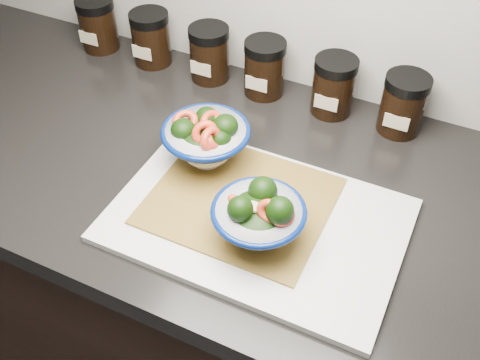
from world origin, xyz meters
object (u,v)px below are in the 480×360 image
at_px(spice_jar_b, 151,38).
at_px(spice_jar_e, 334,86).
at_px(cutting_board, 257,220).
at_px(spice_jar_a, 98,24).
at_px(bowl_right, 259,218).
at_px(bowl_left, 206,139).
at_px(spice_jar_d, 265,68).
at_px(spice_jar_c, 209,53).
at_px(spice_jar_f, 403,104).

distance_m(spice_jar_b, spice_jar_e, 0.40).
height_order(cutting_board, spice_jar_e, spice_jar_e).
relative_size(cutting_board, spice_jar_a, 3.98).
relative_size(cutting_board, spice_jar_b, 3.98).
relative_size(cutting_board, spice_jar_e, 3.98).
bearing_deg(bowl_right, bowl_left, 141.28).
relative_size(bowl_right, spice_jar_a, 1.24).
distance_m(cutting_board, spice_jar_d, 0.36).
relative_size(cutting_board, bowl_left, 3.00).
xyz_separation_m(spice_jar_c, spice_jar_d, (0.12, 0.00, 0.00)).
bearing_deg(spice_jar_c, spice_jar_e, 0.00).
height_order(spice_jar_b, spice_jar_e, same).
relative_size(spice_jar_a, spice_jar_c, 1.00).
xyz_separation_m(spice_jar_b, spice_jar_e, (0.40, 0.00, 0.00)).
distance_m(cutting_board, bowl_left, 0.16).
bearing_deg(spice_jar_f, spice_jar_b, 180.00).
relative_size(spice_jar_b, spice_jar_c, 1.00).
relative_size(bowl_left, spice_jar_e, 1.33).
distance_m(cutting_board, bowl_right, 0.07).
bearing_deg(spice_jar_b, spice_jar_d, 0.00).
relative_size(bowl_left, spice_jar_d, 1.33).
bearing_deg(spice_jar_a, spice_jar_e, 0.00).
bearing_deg(spice_jar_b, cutting_board, -39.74).
bearing_deg(cutting_board, bowl_left, 148.20).
bearing_deg(bowl_left, spice_jar_c, 116.85).
distance_m(bowl_right, spice_jar_f, 0.39).
xyz_separation_m(cutting_board, spice_jar_f, (0.14, 0.33, 0.05)).
bearing_deg(spice_jar_f, spice_jar_e, 180.00).
bearing_deg(spice_jar_b, spice_jar_f, 0.00).
relative_size(spice_jar_a, spice_jar_b, 1.00).
xyz_separation_m(spice_jar_b, spice_jar_f, (0.53, 0.00, 0.00)).
distance_m(bowl_left, spice_jar_e, 0.28).
height_order(spice_jar_d, spice_jar_e, same).
bearing_deg(spice_jar_c, spice_jar_b, 180.00).
relative_size(cutting_board, spice_jar_c, 3.98).
bearing_deg(spice_jar_d, bowl_left, -89.34).
height_order(spice_jar_b, spice_jar_f, same).
height_order(bowl_left, spice_jar_d, bowl_left).
height_order(bowl_left, spice_jar_b, bowl_left).
relative_size(spice_jar_b, spice_jar_e, 1.00).
bearing_deg(bowl_right, spice_jar_c, 126.83).
bearing_deg(bowl_left, spice_jar_d, 90.66).
bearing_deg(spice_jar_c, cutting_board, -52.08).
bearing_deg(spice_jar_b, bowl_right, -41.58).
distance_m(cutting_board, spice_jar_b, 0.52).
distance_m(bowl_left, spice_jar_b, 0.36).
height_order(spice_jar_c, spice_jar_d, same).
height_order(spice_jar_a, spice_jar_b, same).
bearing_deg(spice_jar_a, bowl_right, -33.75).
relative_size(spice_jar_b, spice_jar_d, 1.00).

